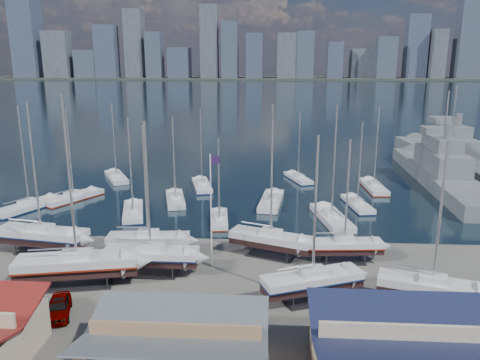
# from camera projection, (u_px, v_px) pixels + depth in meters

# --- Properties ---
(ground) EXTENTS (1400.00, 1400.00, 0.00)m
(ground) POSITION_uv_depth(u_px,v_px,m) (207.00, 275.00, 47.89)
(ground) COLOR #605E59
(ground) RESTS_ON ground
(water) EXTENTS (1400.00, 600.00, 0.40)m
(water) POSITION_uv_depth(u_px,v_px,m) (262.00, 92.00, 347.91)
(water) COLOR #172B36
(water) RESTS_ON ground
(far_shore) EXTENTS (1400.00, 80.00, 2.20)m
(far_shore) POSITION_uv_depth(u_px,v_px,m) (266.00, 79.00, 599.19)
(far_shore) COLOR #2D332D
(far_shore) RESTS_ON ground
(skyline) EXTENTS (639.14, 43.80, 107.69)m
(skyline) POSITION_uv_depth(u_px,v_px,m) (260.00, 48.00, 584.36)
(skyline) COLOR #475166
(skyline) RESTS_ON far_shore
(shed_grey) EXTENTS (12.60, 8.40, 4.17)m
(shed_grey) POSITION_uv_depth(u_px,v_px,m) (175.00, 349.00, 31.89)
(shed_grey) COLOR #8C6B4C
(shed_grey) RESTS_ON ground
(shed_blue) EXTENTS (13.65, 9.45, 4.71)m
(shed_blue) POSITION_uv_depth(u_px,v_px,m) (415.00, 354.00, 30.82)
(shed_blue) COLOR #BFB293
(shed_blue) RESTS_ON ground
(sailboat_cradle_0) EXTENTS (11.02, 4.62, 17.17)m
(sailboat_cradle_0) POSITION_uv_depth(u_px,v_px,m) (41.00, 235.00, 52.83)
(sailboat_cradle_0) COLOR #2D2D33
(sailboat_cradle_0) RESTS_ON ground
(sailboat_cradle_1) EXTENTS (11.96, 5.56, 18.45)m
(sailboat_cradle_1) POSITION_uv_depth(u_px,v_px,m) (77.00, 264.00, 45.11)
(sailboat_cradle_1) COLOR #2D2D33
(sailboat_cradle_1) RESTS_ON ground
(sailboat_cradle_2) EXTENTS (9.14, 3.15, 14.76)m
(sailboat_cradle_2) POSITION_uv_depth(u_px,v_px,m) (148.00, 240.00, 51.79)
(sailboat_cradle_2) COLOR #2D2D33
(sailboat_cradle_2) RESTS_ON ground
(sailboat_cradle_3) EXTENTS (9.74, 2.79, 15.74)m
(sailboat_cradle_3) POSITION_uv_depth(u_px,v_px,m) (151.00, 256.00, 47.51)
(sailboat_cradle_3) COLOR #2D2D33
(sailboat_cradle_3) RESTS_ON ground
(sailboat_cradle_4) EXTENTS (9.56, 5.76, 15.17)m
(sailboat_cradle_4) POSITION_uv_depth(u_px,v_px,m) (271.00, 239.00, 51.93)
(sailboat_cradle_4) COLOR #2D2D33
(sailboat_cradle_4) RESTS_ON ground
(sailboat_cradle_5) EXTENTS (9.69, 5.97, 15.24)m
(sailboat_cradle_5) POSITION_uv_depth(u_px,v_px,m) (312.00, 281.00, 42.13)
(sailboat_cradle_5) COLOR #2D2D33
(sailboat_cradle_5) RESTS_ON ground
(sailboat_cradle_6) EXTENTS (8.42, 3.00, 13.54)m
(sailboat_cradle_6) POSITION_uv_depth(u_px,v_px,m) (344.00, 246.00, 50.40)
(sailboat_cradle_6) COLOR #2D2D33
(sailboat_cradle_6) RESTS_ON ground
(sailboat_cradle_7) EXTENTS (9.52, 5.22, 15.04)m
(sailboat_cradle_7) POSITION_uv_depth(u_px,v_px,m) (432.00, 287.00, 40.85)
(sailboat_cradle_7) COLOR #2D2D33
(sailboat_cradle_7) RESTS_ON ground
(sailboat_moored_0) EXTENTS (7.30, 10.92, 15.96)m
(sailboat_moored_0) POSITION_uv_depth(u_px,v_px,m) (29.00, 207.00, 69.12)
(sailboat_moored_0) COLOR black
(sailboat_moored_0) RESTS_ON water
(sailboat_moored_1) EXTENTS (7.38, 10.14, 15.03)m
(sailboat_moored_1) POSITION_uv_depth(u_px,v_px,m) (74.00, 198.00, 73.75)
(sailboat_moored_1) COLOR black
(sailboat_moored_1) RESTS_ON water
(sailboat_moored_2) EXTENTS (7.05, 9.89, 14.74)m
(sailboat_moored_2) POSITION_uv_depth(u_px,v_px,m) (116.00, 178.00, 86.58)
(sailboat_moored_2) COLOR black
(sailboat_moored_2) RESTS_ON water
(sailboat_moored_3) EXTENTS (5.20, 10.11, 14.55)m
(sailboat_moored_3) POSITION_uv_depth(u_px,v_px,m) (133.00, 213.00, 66.60)
(sailboat_moored_3) COLOR black
(sailboat_moored_3) RESTS_ON water
(sailboat_moored_4) EXTENTS (4.81, 9.68, 14.07)m
(sailboat_moored_4) POSITION_uv_depth(u_px,v_px,m) (175.00, 200.00, 72.64)
(sailboat_moored_4) COLOR black
(sailboat_moored_4) RESTS_ON water
(sailboat_moored_5) EXTENTS (4.96, 9.91, 14.27)m
(sailboat_moored_5) POSITION_uv_depth(u_px,v_px,m) (202.00, 186.00, 80.88)
(sailboat_moored_5) COLOR black
(sailboat_moored_5) RESTS_ON water
(sailboat_moored_6) EXTENTS (3.16, 8.32, 12.13)m
(sailboat_moored_6) POSITION_uv_depth(u_px,v_px,m) (219.00, 220.00, 63.63)
(sailboat_moored_6) COLOR black
(sailboat_moored_6) RESTS_ON water
(sailboat_moored_7) EXTENTS (4.15, 10.82, 15.93)m
(sailboat_moored_7) POSITION_uv_depth(u_px,v_px,m) (271.00, 202.00, 71.58)
(sailboat_moored_7) COLOR black
(sailboat_moored_7) RESTS_ON water
(sailboat_moored_8) EXTENTS (5.18, 9.02, 13.02)m
(sailboat_moored_8) POSITION_uv_depth(u_px,v_px,m) (298.00, 179.00, 86.06)
(sailboat_moored_8) COLOR black
(sailboat_moored_8) RESTS_ON water
(sailboat_moored_9) EXTENTS (5.14, 11.34, 16.53)m
(sailboat_moored_9) POSITION_uv_depth(u_px,v_px,m) (331.00, 219.00, 63.88)
(sailboat_moored_9) COLOR black
(sailboat_moored_9) RESTS_ON water
(sailboat_moored_10) EXTENTS (3.89, 9.29, 13.47)m
(sailboat_moored_10) POSITION_uv_depth(u_px,v_px,m) (357.00, 205.00, 70.28)
(sailboat_moored_10) COLOR black
(sailboat_moored_10) RESTS_ON water
(sailboat_moored_11) EXTENTS (3.35, 10.12, 14.92)m
(sailboat_moored_11) POSITION_uv_depth(u_px,v_px,m) (374.00, 188.00, 79.96)
(sailboat_moored_11) COLOR black
(sailboat_moored_11) RESTS_ON water
(naval_ship_east) EXTENTS (8.64, 44.60, 17.99)m
(naval_ship_east) POSITION_uv_depth(u_px,v_px,m) (440.00, 174.00, 83.81)
(naval_ship_east) COLOR slate
(naval_ship_east) RESTS_ON water
(naval_ship_west) EXTENTS (11.27, 46.40, 18.13)m
(naval_ship_west) POSITION_uv_depth(u_px,v_px,m) (449.00, 157.00, 99.03)
(naval_ship_west) COLOR slate
(naval_ship_west) RESTS_ON water
(car_a) EXTENTS (3.26, 5.02, 1.59)m
(car_a) POSITION_uv_depth(u_px,v_px,m) (59.00, 307.00, 40.00)
(car_a) COLOR gray
(car_a) RESTS_ON ground
(car_b) EXTENTS (4.19, 2.91, 1.31)m
(car_b) POSITION_uv_depth(u_px,v_px,m) (166.00, 329.00, 37.00)
(car_b) COLOR gray
(car_b) RESTS_ON ground
(car_c) EXTENTS (4.65, 6.18, 1.56)m
(car_c) POSITION_uv_depth(u_px,v_px,m) (166.00, 319.00, 38.19)
(car_c) COLOR gray
(car_c) RESTS_ON ground
(car_d) EXTENTS (1.87, 4.49, 1.30)m
(car_d) POSITION_uv_depth(u_px,v_px,m) (370.00, 343.00, 35.15)
(car_d) COLOR gray
(car_d) RESTS_ON ground
(flagpole) EXTENTS (1.08, 0.12, 12.19)m
(flagpole) POSITION_uv_depth(u_px,v_px,m) (212.00, 203.00, 48.34)
(flagpole) COLOR white
(flagpole) RESTS_ON ground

